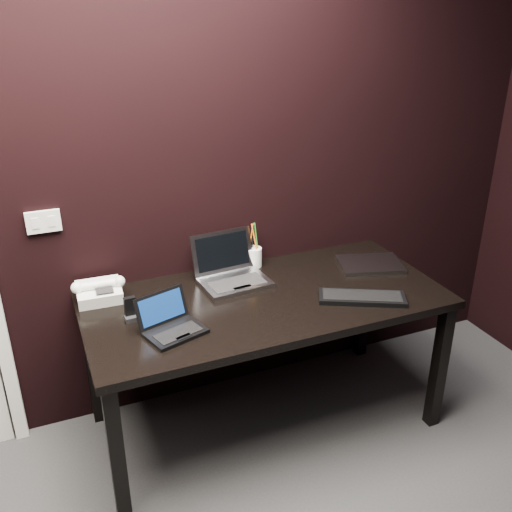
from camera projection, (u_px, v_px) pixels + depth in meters
name	position (u px, v px, depth m)	size (l,w,h in m)	color
wall_back	(175.00, 167.00, 2.70)	(4.00, 4.00, 0.00)	black
wall_switch	(43.00, 222.00, 2.55)	(0.15, 0.02, 0.10)	silver
desk	(265.00, 311.00, 2.74)	(1.70, 0.80, 0.74)	black
netbook	(172.00, 325.00, 2.41)	(0.29, 0.27, 0.15)	black
silver_laptop	(232.00, 274.00, 2.83)	(0.35, 0.32, 0.23)	#9B9BA0
ext_keyboard	(362.00, 297.00, 2.67)	(0.42, 0.30, 0.03)	black
closed_laptop	(370.00, 264.00, 3.01)	(0.38, 0.32, 0.02)	gray
desk_phone	(99.00, 291.00, 2.66)	(0.25, 0.19, 0.12)	silver
mobile_phone	(131.00, 311.00, 2.50)	(0.06, 0.05, 0.11)	black
pen_cup	(254.00, 256.00, 2.99)	(0.11, 0.11, 0.24)	white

